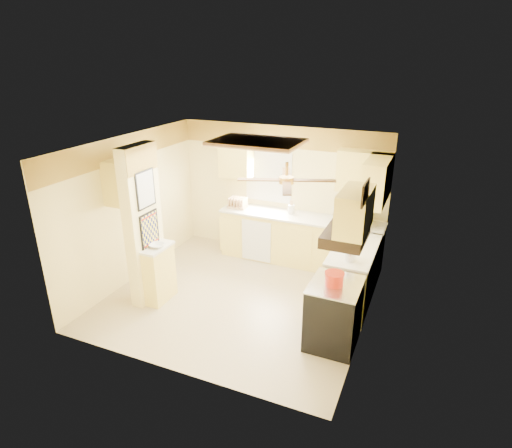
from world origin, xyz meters
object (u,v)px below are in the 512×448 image
at_px(stove, 334,313).
at_px(dutch_oven, 334,279).
at_px(bowl, 157,246).
at_px(kettle, 351,253).
at_px(microwave, 353,215).

xyz_separation_m(stove, dutch_oven, (-0.02, -0.03, 0.54)).
distance_m(stove, bowl, 2.83).
bearing_deg(kettle, stove, -93.07).
bearing_deg(microwave, kettle, 109.67).
distance_m(microwave, bowl, 3.36).
distance_m(dutch_oven, kettle, 0.73).
bearing_deg(bowl, kettle, 14.27).
bearing_deg(kettle, bowl, -165.73).
height_order(bowl, dutch_oven, dutch_oven).
bearing_deg(stove, microwave, 96.01).
height_order(bowl, kettle, kettle).
bearing_deg(stove, kettle, 86.93).
distance_m(bowl, kettle, 2.91).
bearing_deg(kettle, microwave, 100.29).
xyz_separation_m(stove, bowl, (-2.78, -0.02, 0.51)).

